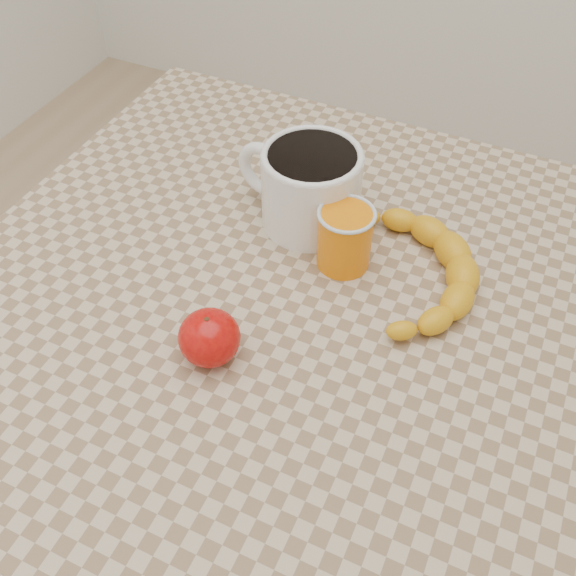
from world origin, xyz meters
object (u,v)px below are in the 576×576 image
at_px(table, 288,345).
at_px(coffee_mug, 309,184).
at_px(apple, 209,338).
at_px(banana, 416,268).
at_px(orange_juice_glass, 345,237).

relative_size(table, coffee_mug, 4.43).
xyz_separation_m(table, apple, (-0.04, -0.11, 0.12)).
bearing_deg(table, banana, 36.67).
bearing_deg(apple, table, 68.60).
bearing_deg(apple, coffee_mug, 88.44).
xyz_separation_m(table, coffee_mug, (-0.03, 0.14, 0.14)).
distance_m(apple, banana, 0.26).
bearing_deg(banana, orange_juice_glass, 163.64).
distance_m(coffee_mug, orange_juice_glass, 0.09).
bearing_deg(apple, banana, 50.22).
height_order(coffee_mug, apple, coffee_mug).
bearing_deg(banana, apple, -151.23).
height_order(table, coffee_mug, coffee_mug).
height_order(apple, banana, apple).
distance_m(table, banana, 0.18).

